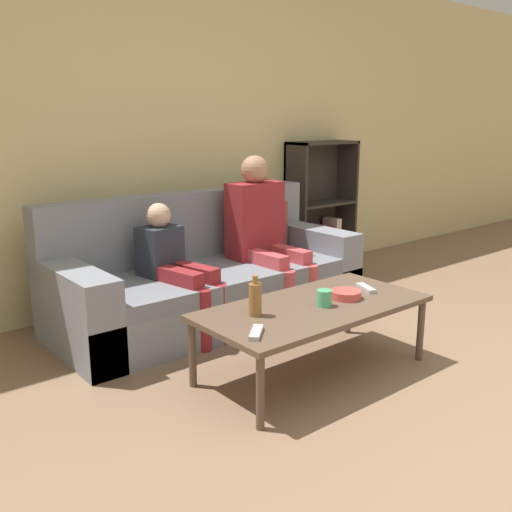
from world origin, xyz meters
The scene contains 12 objects.
ground_plane centered at (0.00, 0.00, 0.00)m, with size 22.00×22.00×0.00m, color #84664C.
wall_back centered at (0.00, 2.67, 1.30)m, with size 12.00×0.06×2.60m.
couch centered at (-0.14, 2.02, 0.28)m, with size 2.16×0.88×0.86m.
bookshelf centered at (1.43, 2.52, 0.44)m, with size 0.69×0.28×1.17m.
coffee_table centered at (-0.21, 0.92, 0.36)m, with size 1.29×0.63×0.39m.
person_adult centered at (0.28, 1.94, 0.63)m, with size 0.42×0.62×1.12m.
person_child centered at (-0.49, 1.89, 0.48)m, with size 0.35×0.64×0.85m.
cup_near centered at (-0.18, 0.87, 0.44)m, with size 0.08×0.08×0.09m.
tv_remote_0 centered at (-0.73, 0.78, 0.41)m, with size 0.16×0.15×0.02m.
tv_remote_1 centered at (0.23, 0.92, 0.41)m, with size 0.11×0.18×0.02m.
snack_bowl centered at (0.01, 0.89, 0.42)m, with size 0.17×0.17×0.05m.
bottle centered at (-0.56, 0.99, 0.48)m, with size 0.07×0.07×0.21m.
Camera 1 is at (-2.31, -1.15, 1.39)m, focal length 40.00 mm.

